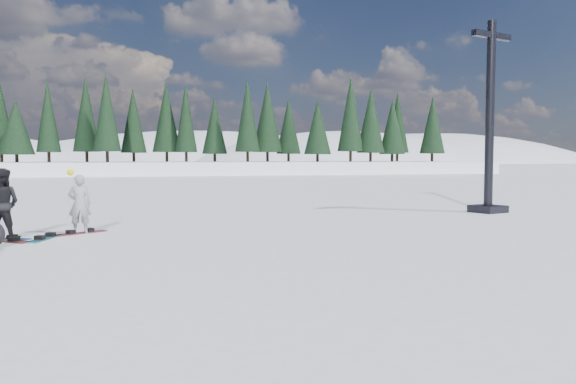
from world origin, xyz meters
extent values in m
plane|color=white|center=(0.00, 0.00, 0.00)|extent=(420.00, 420.00, 0.00)
cube|color=white|center=(0.00, 55.00, -1.00)|extent=(90.00, 14.00, 5.00)
ellipsoid|color=white|center=(20.00, 200.00, -14.63)|extent=(182.00, 140.00, 53.20)
ellipsoid|color=white|center=(110.00, 185.00, -13.86)|extent=(156.00, 120.00, 50.40)
ellipsoid|color=white|center=(60.00, 150.00, -12.38)|extent=(117.00, 90.00, 45.00)
cone|color=black|center=(-12.67, 55.00, 5.25)|extent=(3.20, 3.20, 7.50)
cone|color=black|center=(-9.50, 55.00, 5.25)|extent=(3.20, 3.20, 7.50)
cone|color=black|center=(-6.33, 55.00, 5.25)|extent=(3.20, 3.20, 7.50)
cone|color=black|center=(-3.17, 55.00, 5.25)|extent=(3.20, 3.20, 7.50)
cone|color=black|center=(0.00, 55.00, 5.25)|extent=(3.20, 3.20, 7.50)
cone|color=black|center=(3.17, 55.00, 5.25)|extent=(3.20, 3.20, 7.50)
cone|color=black|center=(6.33, 55.00, 5.25)|extent=(3.20, 3.20, 7.50)
cone|color=black|center=(9.50, 55.00, 5.25)|extent=(3.20, 3.20, 7.50)
cone|color=black|center=(12.67, 55.00, 5.25)|extent=(3.20, 3.20, 7.50)
cone|color=black|center=(15.83, 55.00, 5.25)|extent=(3.20, 3.20, 7.50)
cone|color=black|center=(19.00, 55.00, 5.25)|extent=(3.20, 3.20, 7.50)
cone|color=black|center=(22.17, 55.00, 5.25)|extent=(3.20, 3.20, 7.50)
cone|color=black|center=(25.33, 55.00, 5.25)|extent=(3.20, 3.20, 7.50)
cone|color=black|center=(28.50, 55.00, 5.25)|extent=(3.20, 3.20, 7.50)
cone|color=black|center=(31.67, 55.00, 5.25)|extent=(3.20, 3.20, 7.50)
cone|color=black|center=(34.83, 55.00, 5.25)|extent=(3.20, 3.20, 7.50)
cone|color=black|center=(38.00, 55.00, 5.25)|extent=(3.20, 3.20, 7.50)
cylinder|color=black|center=(13.60, 3.30, 3.58)|extent=(0.32, 0.32, 7.15)
cube|color=black|center=(13.60, 3.30, 6.62)|extent=(1.94, 0.81, 0.22)
cube|color=black|center=(13.60, 3.30, 0.13)|extent=(1.35, 1.35, 0.27)
imported|color=#A7A8AD|center=(-0.71, 0.79, 0.82)|extent=(0.60, 0.40, 1.63)
sphere|color=#FFFC0D|center=(-0.91, 0.67, 1.68)|extent=(0.18, 0.18, 0.18)
imported|color=black|center=(-2.51, 0.17, 0.91)|extent=(1.00, 0.85, 1.81)
cube|color=maroon|center=(-0.71, 0.79, 0.01)|extent=(1.38, 1.11, 0.03)
cube|color=#1B4196|center=(-2.51, 0.17, 0.01)|extent=(1.45, 0.96, 0.03)
cube|color=maroon|center=(-2.34, -0.26, 0.01)|extent=(1.36, 1.14, 0.03)
cube|color=#176C81|center=(-1.47, -0.04, 0.01)|extent=(0.71, 1.52, 0.03)
camera|label=1|loc=(1.11, -15.38, 2.10)|focal=35.00mm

